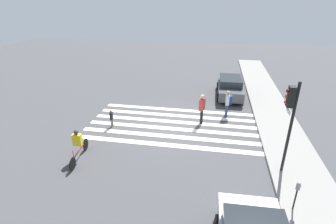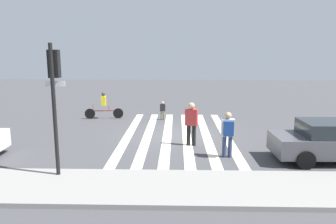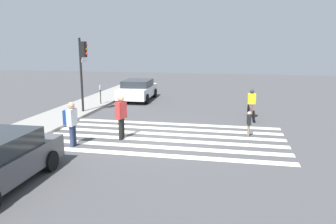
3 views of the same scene
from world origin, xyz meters
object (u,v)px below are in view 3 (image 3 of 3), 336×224
car_parked_silver_sedan (138,90)px  traffic_light (83,61)px  pedestrian_adult_yellow_jacket (121,114)px  parking_meter (100,90)px  pedestrian_adult_blue_shirt (249,122)px  cyclist_mid_street (251,102)px  pedestrian_adult_tall_backpack (71,121)px

car_parked_silver_sedan → traffic_light: bearing=160.4°
pedestrian_adult_yellow_jacket → car_parked_silver_sedan: 9.55m
parking_meter → pedestrian_adult_yellow_jacket: pedestrian_adult_yellow_jacket is taller
pedestrian_adult_blue_shirt → car_parked_silver_sedan: size_ratio=0.25×
traffic_light → pedestrian_adult_blue_shirt: size_ratio=3.87×
parking_meter → pedestrian_adult_yellow_jacket: bearing=-151.0°
car_parked_silver_sedan → pedestrian_adult_yellow_jacket: bearing=-169.5°
parking_meter → pedestrian_adult_blue_shirt: (-5.23, -8.88, -0.38)m
cyclist_mid_street → car_parked_silver_sedan: bearing=53.1°
parking_meter → pedestrian_adult_tall_backpack: (-7.96, -2.14, 0.02)m
pedestrian_adult_tall_backpack → pedestrian_adult_yellow_jacket: bearing=130.6°
pedestrian_adult_blue_shirt → traffic_light: bearing=-116.0°
pedestrian_adult_tall_backpack → cyclist_mid_street: 9.36m
pedestrian_adult_tall_backpack → car_parked_silver_sedan: size_ratio=0.40×
pedestrian_adult_yellow_jacket → pedestrian_adult_tall_backpack: bearing=-33.5°
pedestrian_adult_blue_shirt → pedestrian_adult_tall_backpack: 7.28m
cyclist_mid_street → car_parked_silver_sedan: cyclist_mid_street is taller
parking_meter → pedestrian_adult_tall_backpack: pedestrian_adult_tall_backpack is taller
pedestrian_adult_yellow_jacket → pedestrian_adult_tall_backpack: pedestrian_adult_yellow_jacket is taller
pedestrian_adult_yellow_jacket → car_parked_silver_sedan: bearing=-150.6°
parking_meter → car_parked_silver_sedan: bearing=-31.9°
pedestrian_adult_yellow_jacket → cyclist_mid_street: bearing=149.1°
pedestrian_adult_yellow_jacket → cyclist_mid_street: 7.34m
parking_meter → cyclist_mid_street: (-1.75, -9.15, -0.14)m
car_parked_silver_sedan → pedestrian_adult_tall_backpack: bearing=-179.2°
traffic_light → pedestrian_adult_tall_backpack: size_ratio=2.42×
parking_meter → car_parked_silver_sedan: (2.65, -1.65, -0.27)m
pedestrian_adult_blue_shirt → pedestrian_adult_yellow_jacket: bearing=-82.4°
traffic_light → car_parked_silver_sedan: bearing=-17.8°
pedestrian_adult_yellow_jacket → parking_meter: bearing=-134.0°
pedestrian_adult_blue_shirt → cyclist_mid_street: bearing=167.8°
pedestrian_adult_yellow_jacket → traffic_light: bearing=-122.9°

